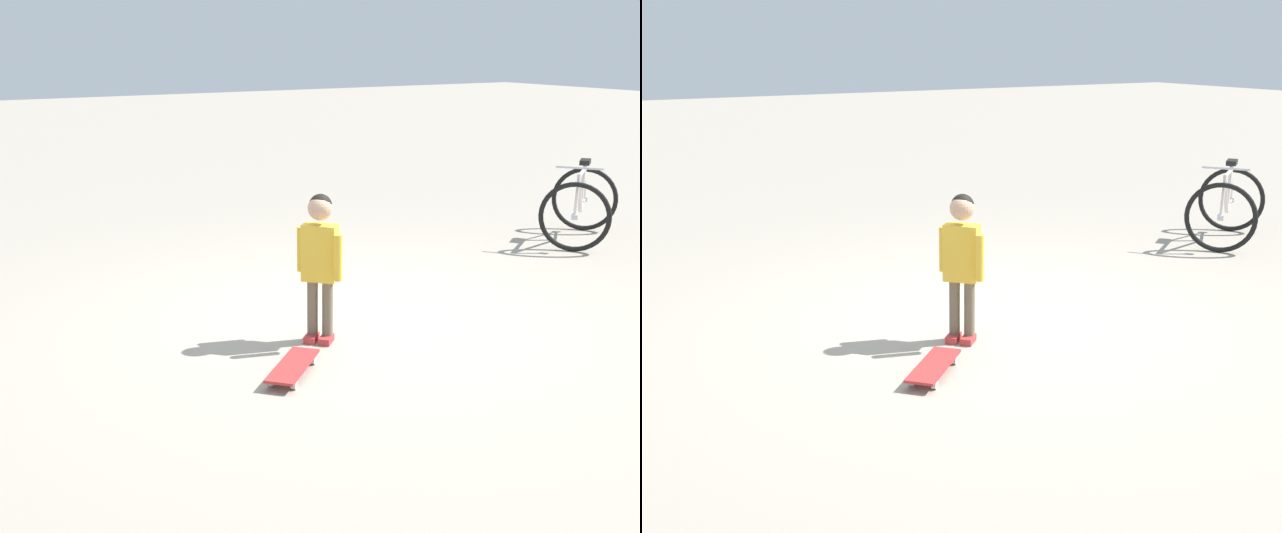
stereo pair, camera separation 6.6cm
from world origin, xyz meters
TOP-DOWN VIEW (x-y plane):
  - ground_plane at (0.00, 0.00)m, footprint 50.00×50.00m
  - child_person at (-0.45, -0.26)m, footprint 0.27×0.40m
  - skateboard at (-0.91, -0.70)m, footprint 0.56×0.54m
  - bicycle_mid at (3.43, 0.90)m, footprint 1.28×1.21m

SIDE VIEW (x-z plane):
  - ground_plane at x=0.00m, z-range 0.00..0.00m
  - skateboard at x=-0.91m, z-range 0.02..0.10m
  - bicycle_mid at x=3.43m, z-range -0.04..0.80m
  - child_person at x=-0.45m, z-range 0.13..1.19m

